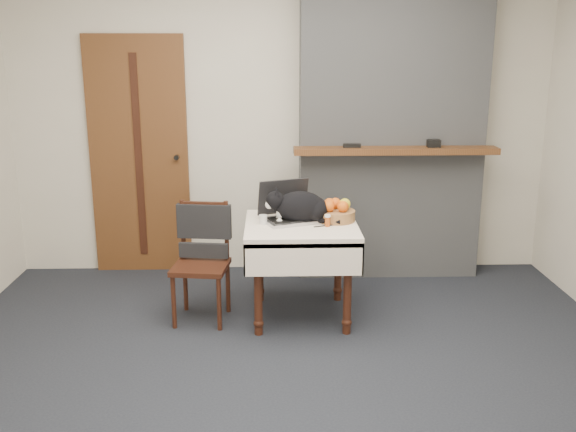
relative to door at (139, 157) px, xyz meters
name	(u,v)px	position (x,y,z in m)	size (l,w,h in m)	color
ground	(288,379)	(1.20, -1.97, -1.00)	(4.50, 4.50, 0.00)	black
room_shell	(286,70)	(1.20, -1.51, 0.76)	(4.52, 4.01, 2.61)	beige
door	(139,157)	(0.00, 0.00, 0.00)	(0.82, 0.10, 2.00)	brown
chimney	(391,122)	(2.10, -0.13, 0.30)	(1.62, 0.48, 2.60)	gray
side_table	(301,239)	(1.32, -1.06, -0.41)	(0.78, 0.78, 0.70)	#33150E
laptop	(288,210)	(1.23, -0.96, -0.23)	(0.47, 0.44, 0.28)	#B7B7BC
cat	(301,207)	(1.32, -1.03, -0.19)	(0.53, 0.22, 0.25)	black
cream_jar	(263,220)	(1.05, -1.07, -0.27)	(0.06, 0.06, 0.07)	silver
pill_bottle	(328,220)	(1.49, -1.15, -0.26)	(0.04, 0.04, 0.08)	#AD4A15
fruit_basket	(336,212)	(1.57, -0.99, -0.24)	(0.27, 0.27, 0.15)	#A47542
desk_clutter	(327,223)	(1.50, -1.07, -0.30)	(0.14, 0.02, 0.01)	black
chair	(203,245)	(0.62, -1.02, -0.46)	(0.42, 0.42, 0.84)	#33150E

